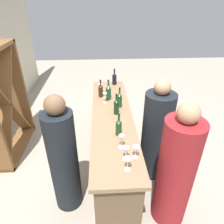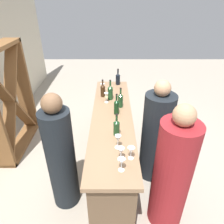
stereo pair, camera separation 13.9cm
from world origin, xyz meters
TOP-DOWN VIEW (x-y plane):
  - ground_plane at (0.00, 0.00)m, footprint 12.00×12.00m
  - bar_counter at (0.00, 0.00)m, footprint 2.46×0.55m
  - wine_rack at (0.51, 1.65)m, footprint 1.19×0.28m
  - wine_bottle_leftmost_olive_green at (-0.44, -0.05)m, footprint 0.07×0.07m
  - wine_bottle_second_left_dark_green at (0.04, -0.06)m, footprint 0.07×0.07m
  - wine_bottle_center_olive_green at (0.24, -0.12)m, footprint 0.07×0.07m
  - wine_bottle_second_right_olive_green at (0.49, 0.03)m, footprint 0.08×0.08m
  - wine_bottle_rightmost_amber_brown at (0.59, 0.15)m, footprint 0.07×0.07m
  - wine_bottle_far_right_near_black at (1.09, -0.11)m, footprint 0.08×0.08m
  - wine_glass_near_left at (-0.85, -0.19)m, footprint 0.07×0.07m
  - wine_glass_near_center at (-1.01, -0.09)m, footprint 0.07×0.07m
  - wine_glass_near_right at (-0.87, -0.09)m, footprint 0.07×0.07m
  - wine_glass_far_left at (-0.68, -0.06)m, footprint 0.07×0.07m
  - wine_glass_far_center at (0.39, 0.09)m, footprint 0.06×0.06m
  - wine_glass_far_right at (0.74, 0.16)m, footprint 0.07×0.07m
  - person_left_guest at (-0.17, -0.60)m, footprint 0.45×0.45m
  - person_center_guest at (-0.88, -0.64)m, footprint 0.46×0.46m
  - person_right_guest at (-0.63, 0.60)m, footprint 0.42×0.42m

SIDE VIEW (x-z plane):
  - ground_plane at x=0.00m, z-range 0.00..0.00m
  - bar_counter at x=0.00m, z-range 0.00..0.93m
  - person_left_guest at x=-0.17m, z-range -0.07..1.44m
  - person_center_guest at x=-0.88m, z-range -0.07..1.49m
  - person_right_guest at x=-0.63m, z-range -0.06..1.49m
  - wine_rack at x=0.51m, z-range 0.00..1.75m
  - wine_glass_near_left at x=-0.85m, z-range 0.96..1.10m
  - wine_glass_near_right at x=-0.87m, z-range 0.95..1.11m
  - wine_glass_near_center at x=-1.01m, z-range 0.96..1.11m
  - wine_glass_far_center at x=0.39m, z-range 0.95..1.11m
  - wine_bottle_leftmost_olive_green at x=-0.44m, z-range 0.89..1.17m
  - wine_bottle_rightmost_amber_brown at x=0.59m, z-range 0.89..1.18m
  - wine_bottle_far_right_near_black at x=1.09m, z-range 0.89..1.18m
  - wine_bottle_center_olive_green at x=0.24m, z-range 0.89..1.19m
  - wine_bottle_second_left_dark_green at x=0.04m, z-range 0.89..1.19m
  - wine_glass_far_left at x=-0.68m, z-range 0.96..1.12m
  - wine_glass_far_right at x=0.74m, z-range 0.96..1.12m
  - wine_bottle_second_right_olive_green at x=0.49m, z-range 0.89..1.21m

